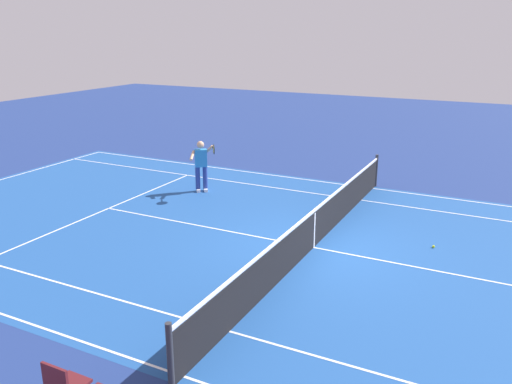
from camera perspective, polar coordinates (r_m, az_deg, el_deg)
name	(u,v)px	position (r m, az deg, el deg)	size (l,w,h in m)	color
ground_plane	(313,247)	(12.74, 6.26, -6.03)	(60.00, 60.00, 0.00)	navy
court_slab	(313,247)	(12.74, 6.26, -6.02)	(24.20, 11.40, 0.00)	#1E4C93
court_line_markings	(313,247)	(12.74, 6.26, -6.01)	(23.85, 11.05, 0.01)	white
tennis_net	(314,228)	(12.55, 6.33, -3.97)	(0.10, 11.70, 1.08)	#2D2D33
tennis_player_near	(201,163)	(16.84, -5.97, 3.12)	(1.07, 0.75, 1.70)	navy
tennis_ball	(433,247)	(13.34, 18.78, -5.65)	(0.07, 0.07, 0.07)	#CCE01E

